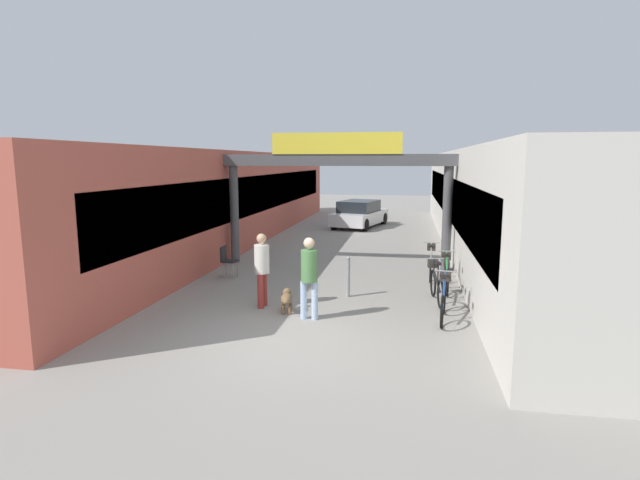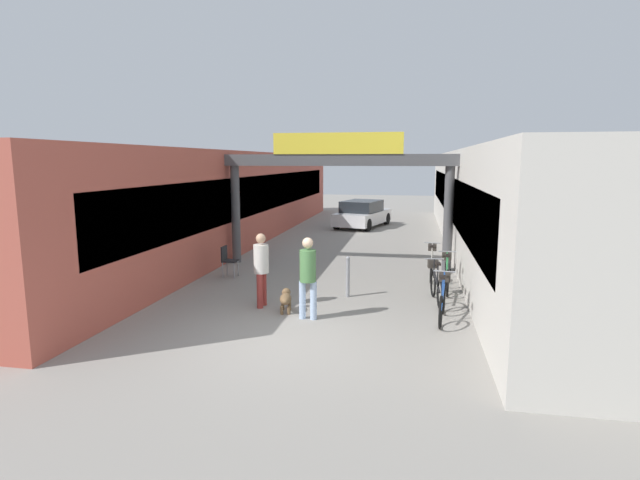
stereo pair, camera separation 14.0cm
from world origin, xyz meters
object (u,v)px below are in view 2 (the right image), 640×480
Objects in this scene: bicycle_silver_farthest at (432,263)px; cafe_chair_black_nearer at (228,258)px; dog_on_leash at (286,298)px; bicycle_black_second at (436,283)px; bollard_post_metal at (348,276)px; pedestrian_with_dog at (308,273)px; bicycle_green_third at (447,274)px; parked_car_white at (362,214)px; bicycle_blue_nearest at (443,299)px; pedestrian_companion at (261,265)px.

cafe_chair_black_nearer is (-5.73, -0.95, 0.10)m from bicycle_silver_farthest.
dog_on_leash is 3.59m from bicycle_black_second.
dog_on_leash is 0.67× the size of bollard_post_metal.
pedestrian_with_dog is at bearing -47.51° from cafe_chair_black_nearer.
parked_car_white is (-3.40, 12.02, 0.21)m from bicycle_green_third.
bicycle_silver_farthest is at bearing 104.15° from bicycle_green_third.
parked_car_white reaches higher than bollard_post_metal.
pedestrian_with_dog is 0.40× the size of parked_car_white.
bicycle_black_second is at bearing 93.62° from bicycle_blue_nearest.
bicycle_green_third reaches higher than cafe_chair_black_nearer.
bicycle_black_second is 1.00× the size of bicycle_green_third.
bollard_post_metal reaches higher than bicycle_black_second.
bicycle_blue_nearest and bicycle_black_second have the same top height.
bicycle_green_third reaches higher than dog_on_leash.
pedestrian_companion reaches higher than bicycle_green_third.
pedestrian_with_dog reaches higher than bicycle_black_second.
bicycle_green_third is (0.32, 1.07, 0.00)m from bicycle_black_second.
pedestrian_companion reaches higher than bollard_post_metal.
parked_car_white is at bearing 77.10° from cafe_chair_black_nearer.
bicycle_blue_nearest is at bearing -25.91° from cafe_chair_black_nearer.
parked_car_white reaches higher than bicycle_black_second.
bicycle_silver_farthest is at bearing 58.16° from pedestrian_with_dog.
bicycle_black_second is 2.10m from bollard_post_metal.
bicycle_green_third is at bearing 84.59° from bicycle_blue_nearest.
parked_car_white is at bearing 89.23° from dog_on_leash.
parked_car_white is at bearing 102.37° from bicycle_blue_nearest.
bicycle_black_second is 1.67× the size of bollard_post_metal.
pedestrian_companion is 1.00× the size of bicycle_silver_farthest.
dog_on_leash is 0.40× the size of bicycle_black_second.
pedestrian_with_dog reaches higher than bollard_post_metal.
pedestrian_with_dog is 2.03m from bollard_post_metal.
bicycle_green_third is at bearing -74.19° from parked_car_white.
pedestrian_with_dog is 4.25m from bicycle_green_third.
dog_on_leash is at bearing -49.71° from cafe_chair_black_nearer.
cafe_chair_black_nearer is at bearing 176.31° from bicycle_green_third.
cafe_chair_black_nearer is at bearing 124.73° from pedestrian_companion.
dog_on_leash is at bearing -129.26° from bollard_post_metal.
bicycle_black_second is at bearing -106.57° from bicycle_green_third.
bicycle_green_third is 1.90× the size of cafe_chair_black_nearer.
bicycle_blue_nearest is 0.39× the size of parked_car_white.
bicycle_black_second is at bearing 0.02° from bollard_post_metal.
bicycle_blue_nearest is at bearing 1.30° from dog_on_leash.
cafe_chair_black_nearer is (-3.65, 1.46, 0.03)m from bollard_post_metal.
bicycle_silver_farthest is (-0.02, 2.42, 0.00)m from bicycle_black_second.
pedestrian_with_dog is at bearing -135.54° from bicycle_green_third.
bicycle_black_second is 13.45m from parked_car_white.
pedestrian_with_dog reaches higher than dog_on_leash.
parked_car_white reaches higher than bicycle_blue_nearest.
bollard_post_metal is at bearing 33.22° from pedestrian_companion.
parked_car_white is (-3.17, 14.47, 0.21)m from bicycle_blue_nearest.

